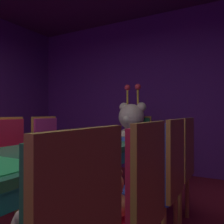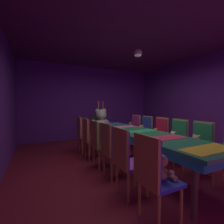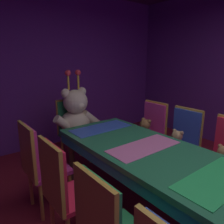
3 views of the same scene
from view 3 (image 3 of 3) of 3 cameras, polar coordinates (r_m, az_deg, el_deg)
The scene contains 12 objects.
wall_back at distance 4.12m, azimuth -17.03°, elevation 10.68°, with size 5.20×0.12×2.80m, color #59267F.
banquet_table at distance 1.89m, azimuth 25.91°, elevation -17.80°, with size 0.90×3.53×0.75m.
chair_left_4 at distance 1.92m, azimuth -13.24°, elevation -18.11°, with size 0.42×0.41×0.98m.
chair_left_5 at distance 2.39m, azimuth -19.35°, elevation -11.83°, with size 0.42×0.41×0.98m.
teddy_left_5 at distance 2.44m, azimuth -16.08°, elevation -11.58°, with size 0.22×0.29×0.27m.
teddy_right_3 at distance 2.61m, azimuth 27.10°, elevation -10.95°, with size 0.21×0.27×0.26m.
chair_right_4 at distance 2.96m, azimuth 18.25°, elevation -6.59°, with size 0.42×0.41×0.98m.
teddy_right_4 at distance 2.86m, azimuth 16.60°, elevation -7.66°, with size 0.23×0.29×0.28m.
chair_right_5 at distance 3.25m, azimuth 10.40°, elevation -4.23°, with size 0.42×0.41×0.98m.
teddy_right_5 at distance 3.15m, azimuth 8.62°, elevation -4.88°, with size 0.25×0.33×0.31m.
throne_chair at distance 3.46m, azimuth -10.63°, elevation -3.12°, with size 0.41×0.42×0.98m.
king_teddy_bear at distance 3.26m, azimuth -9.35°, elevation -0.92°, with size 0.76×0.59×0.98m.
Camera 3 is at (-1.49, -0.64, 1.61)m, focal length 34.70 mm.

